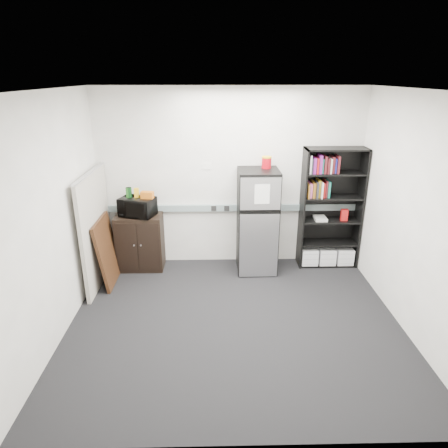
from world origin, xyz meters
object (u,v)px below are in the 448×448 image
refrigerator (257,221)px  cubicle_partition (96,229)px  cabinet (140,242)px  bookshelf (330,209)px  microwave (137,207)px

refrigerator → cubicle_partition: bearing=-172.0°
cabinet → refrigerator: refrigerator is taller
cubicle_partition → refrigerator: (2.30, 0.34, -0.03)m
bookshelf → cubicle_partition: (-3.43, -0.49, -0.10)m
cabinet → microwave: size_ratio=1.73×
bookshelf → refrigerator: bearing=-172.7°
cubicle_partition → cabinet: 0.77m
microwave → cabinet: bearing=108.8°
bookshelf → cabinet: bearing=-178.7°
cubicle_partition → cabinet: bearing=39.1°
bookshelf → microwave: 2.91m
cabinet → microwave: (0.00, -0.02, 0.57)m
cubicle_partition → bookshelf: bearing=8.1°
bookshelf → refrigerator: bookshelf is taller
microwave → cubicle_partition: bearing=-123.2°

